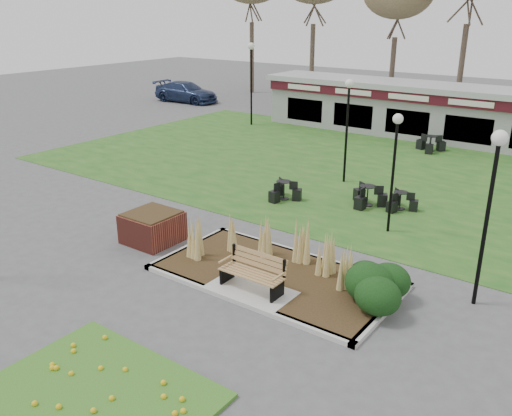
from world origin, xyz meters
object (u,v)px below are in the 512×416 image
Objects in this scene: lamp_post_far_left at (251,66)px; car_blue at (186,92)px; bistro_set_d at (400,203)px; brick_planter at (152,227)px; lamp_post_near_right at (493,181)px; bistro_set_c at (284,193)px; car_black at (329,109)px; bistro_set_a at (367,199)px; car_silver at (328,92)px; park_bench at (254,271)px; lamp_post_mid_left at (348,108)px; food_pavilion at (477,116)px; bistro_set_b at (430,146)px; lamp_post_mid_right at (395,147)px.

lamp_post_far_left is 0.94× the size of car_blue.
brick_planter is at bearing -125.39° from bistro_set_d.
lamp_post_near_right is 3.29× the size of bistro_set_c.
lamp_post_near_right is 22.95m from car_black.
lamp_post_near_right is at bearing -146.37° from car_black.
car_blue reaches higher than bistro_set_a.
car_silver reaches higher than car_black.
lamp_post_near_right reaches higher than park_bench.
lamp_post_mid_left reaches higher than bistro_set_a.
park_bench is 0.07× the size of food_pavilion.
lamp_post_far_left is 15.46m from bistro_set_a.
bistro_set_a is 1.18× the size of bistro_set_d.
car_silver is 0.90× the size of car_blue.
bistro_set_a is 0.98× the size of bistro_set_b.
lamp_post_mid_left is 2.96× the size of bistro_set_b.
car_blue reaches higher than bistro_set_b.
food_pavilion is 6.44× the size of lamp_post_mid_right.
lamp_post_near_right is 0.95× the size of car_black.
lamp_post_far_left is 10.37m from car_silver.
bistro_set_a is 0.30× the size of car_silver.
lamp_post_near_right reaches higher than bistro_set_c.
car_blue is at bearing 168.85° from bistro_set_b.
lamp_post_mid_right is 5.15m from bistro_set_c.
lamp_post_near_right is at bearing -44.22° from lamp_post_mid_left.
park_bench is at bearing -62.74° from bistro_set_c.
lamp_post_mid_right is at bearing -149.27° from car_black.
lamp_post_near_right is 0.83× the size of car_blue.
bistro_set_a is at bearing -150.21° from car_black.
food_pavilion is 12.98m from lamp_post_far_left.
lamp_post_mid_right reaches higher than brick_planter.
car_black is (-8.86, 13.16, 0.48)m from bistro_set_a.
lamp_post_far_left reaches higher than bistro_set_d.
car_black is (-4.92, 20.00, 0.27)m from brick_planter.
car_blue is at bearing 130.71° from brick_planter.
bistro_set_d is at bearing 85.10° from park_bench.
lamp_post_mid_right is 0.84× the size of car_black.
brick_planter is 0.35× the size of lamp_post_near_right.
lamp_post_mid_left is (1.94, 8.91, 2.57)m from brick_planter.
bistro_set_d is at bearing 54.61° from brick_planter.
food_pavilion is 17.42× the size of bistro_set_b.
food_pavilion is at bearing 66.07° from bistro_set_b.
park_bench is 1.44× the size of bistro_set_d.
bistro_set_d is at bearing 102.47° from lamp_post_mid_right.
bistro_set_a is 0.27× the size of car_blue.
car_silver reaches higher than park_bench.
lamp_post_mid_right is 3.37m from bistro_set_d.
bistro_set_a is at bearing -125.17° from car_blue.
food_pavilion is 17.70m from lamp_post_near_right.
food_pavilion reaches higher than car_black.
lamp_post_far_left reaches higher than lamp_post_mid_right.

